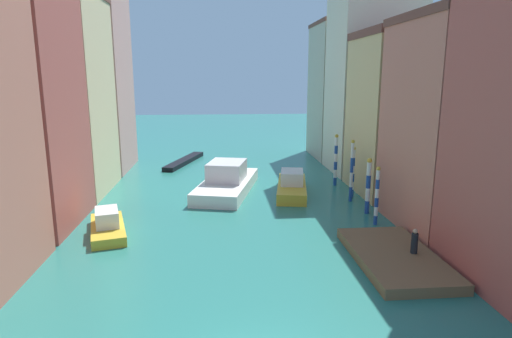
# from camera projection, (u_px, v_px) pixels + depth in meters

# --- Properties ---
(ground_plane) EXTENTS (154.00, 154.00, 0.00)m
(ground_plane) POSITION_uv_depth(u_px,v_px,m) (232.00, 189.00, 38.46)
(ground_plane) COLOR #28756B
(building_left_2) EXTENTS (8.01, 8.34, 17.38)m
(building_left_2) POSITION_uv_depth(u_px,v_px,m) (5.00, 95.00, 27.46)
(building_left_2) COLOR #B25147
(building_left_2) RESTS_ON ground
(building_left_3) EXTENTS (8.01, 9.07, 16.94)m
(building_left_3) POSITION_uv_depth(u_px,v_px,m) (55.00, 93.00, 36.00)
(building_left_3) COLOR beige
(building_left_3) RESTS_ON ground
(building_left_4) EXTENTS (8.01, 8.87, 19.64)m
(building_left_4) POSITION_uv_depth(u_px,v_px,m) (87.00, 76.00, 44.84)
(building_left_4) COLOR tan
(building_left_4) RESTS_ON ground
(building_right_1) EXTENTS (8.01, 8.82, 13.70)m
(building_right_1) POSITION_uv_depth(u_px,v_px,m) (463.00, 124.00, 27.86)
(building_right_1) COLOR #C6705B
(building_right_1) RESTS_ON ground
(building_right_2) EXTENTS (8.01, 8.30, 13.52)m
(building_right_2) POSITION_uv_depth(u_px,v_px,m) (405.00, 113.00, 36.44)
(building_right_2) COLOR #DBB77A
(building_right_2) RESTS_ON ground
(building_right_3) EXTENTS (8.01, 7.90, 21.39)m
(building_right_3) POSITION_uv_depth(u_px,v_px,m) (372.00, 67.00, 43.85)
(building_right_3) COLOR beige
(building_right_3) RESTS_ON ground
(building_right_4) EXTENTS (8.01, 8.86, 16.11)m
(building_right_4) POSITION_uv_depth(u_px,v_px,m) (346.00, 91.00, 52.82)
(building_right_4) COLOR #BCB299
(building_right_4) RESTS_ON ground
(waterfront_dock) EXTENTS (4.17, 7.96, 0.54)m
(waterfront_dock) POSITION_uv_depth(u_px,v_px,m) (395.00, 257.00, 23.41)
(waterfront_dock) COLOR brown
(waterfront_dock) RESTS_ON ground
(person_on_dock) EXTENTS (0.36, 0.36, 1.36)m
(person_on_dock) POSITION_uv_depth(u_px,v_px,m) (414.00, 242.00, 23.18)
(person_on_dock) COLOR black
(person_on_dock) RESTS_ON waterfront_dock
(mooring_pole_0) EXTENTS (0.28, 0.28, 4.02)m
(mooring_pole_0) POSITION_uv_depth(u_px,v_px,m) (377.00, 195.00, 28.96)
(mooring_pole_0) COLOR #1E479E
(mooring_pole_0) RESTS_ON ground
(mooring_pole_1) EXTENTS (0.36, 0.36, 4.12)m
(mooring_pole_1) POSITION_uv_depth(u_px,v_px,m) (368.00, 185.00, 31.34)
(mooring_pole_1) COLOR #1E479E
(mooring_pole_1) RESTS_ON ground
(mooring_pole_2) EXTENTS (0.28, 0.28, 4.97)m
(mooring_pole_2) POSITION_uv_depth(u_px,v_px,m) (352.00, 170.00, 34.33)
(mooring_pole_2) COLOR #1E479E
(mooring_pole_2) RESTS_ON ground
(mooring_pole_3) EXTENTS (0.29, 0.29, 4.26)m
(mooring_pole_3) POSITION_uv_depth(u_px,v_px,m) (353.00, 172.00, 35.52)
(mooring_pole_3) COLOR #1E479E
(mooring_pole_3) RESTS_ON ground
(mooring_pole_4) EXTENTS (0.33, 0.33, 4.74)m
(mooring_pole_4) POSITION_uv_depth(u_px,v_px,m) (336.00, 159.00, 39.39)
(mooring_pole_4) COLOR #1E479E
(mooring_pole_4) RESTS_ON ground
(vaporetto_white) EXTENTS (6.22, 11.05, 2.66)m
(vaporetto_white) POSITION_uv_depth(u_px,v_px,m) (227.00, 181.00, 37.54)
(vaporetto_white) COLOR white
(vaporetto_white) RESTS_ON ground
(gondola_black) EXTENTS (4.05, 9.86, 0.49)m
(gondola_black) POSITION_uv_depth(u_px,v_px,m) (184.00, 161.00, 49.96)
(gondola_black) COLOR black
(gondola_black) RESTS_ON ground
(motorboat_0) EXTENTS (3.62, 7.95, 1.99)m
(motorboat_0) POSITION_uv_depth(u_px,v_px,m) (292.00, 185.00, 36.97)
(motorboat_0) COLOR gold
(motorboat_0) RESTS_ON ground
(motorboat_1) EXTENTS (3.35, 5.77, 1.61)m
(motorboat_1) POSITION_uv_depth(u_px,v_px,m) (108.00, 225.00, 27.53)
(motorboat_1) COLOR gold
(motorboat_1) RESTS_ON ground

